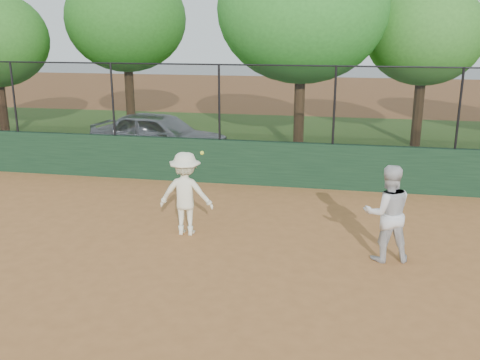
% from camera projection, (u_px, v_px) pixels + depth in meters
% --- Properties ---
extents(ground, '(80.00, 80.00, 0.00)m').
position_uv_depth(ground, '(168.00, 282.00, 8.93)').
color(ground, '#A76736').
rests_on(ground, ground).
extents(back_wall, '(26.00, 0.20, 1.20)m').
position_uv_depth(back_wall, '(238.00, 162.00, 14.43)').
color(back_wall, '#193821').
rests_on(back_wall, ground).
extents(grass_strip, '(36.00, 12.00, 0.01)m').
position_uv_depth(grass_strip, '(269.00, 140.00, 20.26)').
color(grass_strip, '#2F551A').
rests_on(grass_strip, ground).
extents(parked_car, '(4.72, 2.47, 1.53)m').
position_uv_depth(parked_car, '(159.00, 136.00, 17.16)').
color(parked_car, '#9EA2A7').
rests_on(parked_car, ground).
extents(player_second, '(0.99, 0.84, 1.78)m').
position_uv_depth(player_second, '(387.00, 213.00, 9.56)').
color(player_second, silver).
rests_on(player_second, ground).
extents(player_main, '(1.13, 0.71, 1.84)m').
position_uv_depth(player_main, '(186.00, 194.00, 10.81)').
color(player_main, white).
rests_on(player_main, ground).
extents(fence_assembly, '(26.00, 0.06, 2.00)m').
position_uv_depth(fence_assembly, '(237.00, 101.00, 13.99)').
color(fence_assembly, black).
rests_on(fence_assembly, back_wall).
extents(tree_1, '(4.78, 4.35, 6.51)m').
position_uv_depth(tree_1, '(126.00, 19.00, 21.04)').
color(tree_1, '#3B2714').
rests_on(tree_1, ground).
extents(tree_2, '(5.50, 5.00, 7.06)m').
position_uv_depth(tree_2, '(302.00, 9.00, 17.11)').
color(tree_2, '#4C321B').
rests_on(tree_2, ground).
extents(tree_3, '(4.00, 3.64, 5.61)m').
position_uv_depth(tree_3, '(425.00, 35.00, 18.22)').
color(tree_3, '#372412').
rests_on(tree_3, ground).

